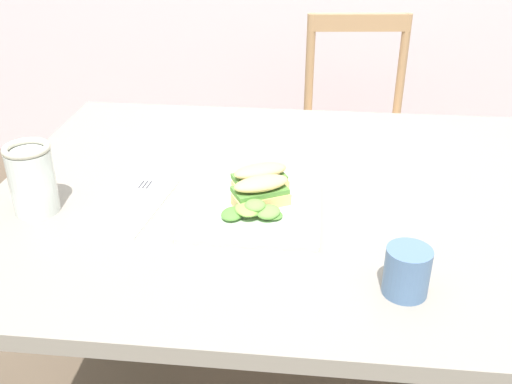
% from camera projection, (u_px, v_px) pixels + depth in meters
% --- Properties ---
extents(dining_table, '(1.22, 0.93, 0.74)m').
position_uv_depth(dining_table, '(296.00, 242.00, 1.23)').
color(dining_table, gray).
rests_on(dining_table, ground).
extents(chair_wooden_far, '(0.44, 0.44, 0.87)m').
position_uv_depth(chair_wooden_far, '(357.00, 140.00, 2.13)').
color(chair_wooden_far, tan).
rests_on(chair_wooden_far, ground).
extents(plate_lunch, '(0.25, 0.25, 0.01)m').
position_uv_depth(plate_lunch, '(254.00, 209.00, 1.09)').
color(plate_lunch, beige).
rests_on(plate_lunch, dining_table).
extents(sandwich_half_front, '(0.12, 0.10, 0.06)m').
position_uv_depth(sandwich_half_front, '(261.00, 191.00, 1.09)').
color(sandwich_half_front, '#DBB270').
rests_on(sandwich_half_front, plate_lunch).
extents(sandwich_half_back, '(0.12, 0.10, 0.06)m').
position_uv_depth(sandwich_half_back, '(260.00, 178.00, 1.13)').
color(sandwich_half_back, '#DBB270').
rests_on(sandwich_half_back, plate_lunch).
extents(salad_mixed_greens, '(0.12, 0.09, 0.03)m').
position_uv_depth(salad_mixed_greens, '(252.00, 209.00, 1.05)').
color(salad_mixed_greens, '#518438').
rests_on(salad_mixed_greens, plate_lunch).
extents(napkin_folded, '(0.14, 0.23, 0.00)m').
position_uv_depth(napkin_folded, '(131.00, 205.00, 1.11)').
color(napkin_folded, white).
rests_on(napkin_folded, dining_table).
extents(fork_on_napkin, '(0.03, 0.19, 0.00)m').
position_uv_depth(fork_on_napkin, '(135.00, 199.00, 1.12)').
color(fork_on_napkin, silver).
rests_on(fork_on_napkin, napkin_folded).
extents(mason_jar_iced_tea, '(0.08, 0.08, 0.13)m').
position_uv_depth(mason_jar_iced_tea, '(33.00, 182.00, 1.07)').
color(mason_jar_iced_tea, gold).
rests_on(mason_jar_iced_tea, dining_table).
extents(cup_extra_side, '(0.07, 0.07, 0.08)m').
position_uv_depth(cup_extra_side, '(407.00, 271.00, 0.86)').
color(cup_extra_side, '#4C6B93').
rests_on(cup_extra_side, dining_table).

